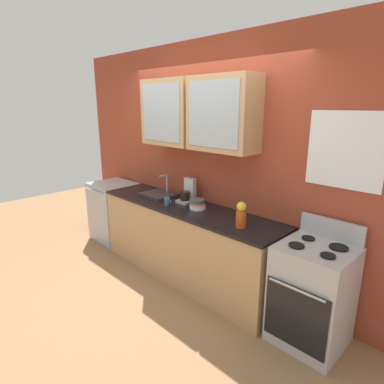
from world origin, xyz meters
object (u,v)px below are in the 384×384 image
object	(u,v)px
vase	(241,215)
coffee_maker	(188,193)
sink_faucet	(159,194)
cup_near_sink	(167,201)
dishwasher	(114,212)
stove_range	(312,294)
bowl_stack	(198,204)

from	to	relation	value
vase	coffee_maker	size ratio (longest dim) A/B	0.88
vase	sink_faucet	bearing A→B (deg)	174.13
sink_faucet	cup_near_sink	xyz separation A→B (m)	(0.38, -0.19, 0.02)
cup_near_sink	sink_faucet	bearing A→B (deg)	154.29
cup_near_sink	dishwasher	world-z (taller)	cup_near_sink
stove_range	sink_faucet	world-z (taller)	sink_faucet
stove_range	cup_near_sink	distance (m)	1.84
coffee_maker	dishwasher	bearing A→B (deg)	-174.53
dishwasher	bowl_stack	bearing A→B (deg)	1.09
sink_faucet	coffee_maker	bearing A→B (deg)	8.98
stove_range	vase	size ratio (longest dim) A/B	4.24
bowl_stack	coffee_maker	bearing A→B (deg)	158.25
sink_faucet	dishwasher	size ratio (longest dim) A/B	0.47
stove_range	coffee_maker	size ratio (longest dim) A/B	3.73
stove_range	sink_faucet	xyz separation A→B (m)	(-2.15, 0.06, 0.46)
sink_faucet	dishwasher	distance (m)	1.13
dishwasher	coffee_maker	bearing A→B (deg)	5.47
stove_range	cup_near_sink	size ratio (longest dim) A/B	10.33
sink_faucet	vase	bearing A→B (deg)	-5.87
bowl_stack	coffee_maker	size ratio (longest dim) A/B	0.63
sink_faucet	cup_near_sink	world-z (taller)	sink_faucet
bowl_stack	vase	world-z (taller)	vase
coffee_maker	sink_faucet	bearing A→B (deg)	-171.02
sink_faucet	vase	xyz separation A→B (m)	(1.43, -0.15, 0.10)
stove_range	cup_near_sink	bearing A→B (deg)	-176.10
sink_faucet	cup_near_sink	bearing A→B (deg)	-25.71
vase	stove_range	bearing A→B (deg)	6.47
bowl_stack	vase	distance (m)	0.70
vase	coffee_maker	world-z (taller)	coffee_maker
stove_range	bowl_stack	bearing A→B (deg)	178.82
bowl_stack	coffee_maker	world-z (taller)	coffee_maker
vase	cup_near_sink	bearing A→B (deg)	-177.90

